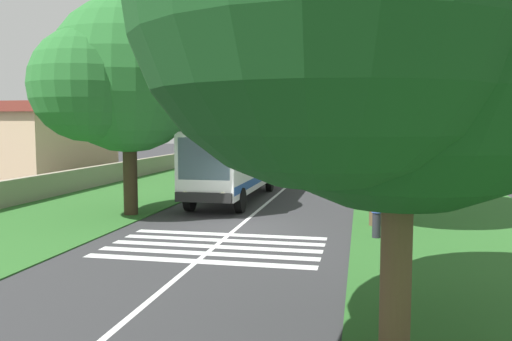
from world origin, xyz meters
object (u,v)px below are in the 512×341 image
utility_pole (226,116)px  roadside_tree_left_0 (124,80)px  roadside_tree_left_2 (290,107)px  pedestrian (377,212)px  trailing_car_1 (296,156)px  roadside_building (36,141)px  trailing_car_2 (305,153)px  trailing_car_0 (331,160)px  roadside_tree_left_1 (193,71)px  roadside_tree_right_3 (367,83)px  roadside_tree_right_2 (387,71)px  roadside_tree_left_3 (226,97)px  trailing_car_3 (338,151)px  coach_bus (236,158)px

utility_pole → roadside_tree_left_0: bearing=179.5°
roadside_tree_left_2 → pedestrian: 55.41m
roadside_tree_left_2 → trailing_car_1: bearing=-170.4°
trailing_car_1 → roadside_building: roadside_building is taller
trailing_car_2 → utility_pole: utility_pole is taller
roadside_tree_left_2 → roadside_building: size_ratio=0.90×
trailing_car_0 → roadside_tree_left_1: roadside_tree_left_1 is taller
trailing_car_1 → roadside_tree_right_3: (8.18, -6.94, 7.82)m
roadside_tree_left_1 → utility_pole: size_ratio=1.14×
trailing_car_0 → trailing_car_1: bearing=33.4°
roadside_building → roadside_tree_left_2: bearing=-17.9°
roadside_tree_right_2 → roadside_tree_right_3: 28.95m
roadside_tree_left_0 → pedestrian: 11.62m
trailing_car_0 → roadside_tree_right_2: size_ratio=0.40×
roadside_tree_left_3 → roadside_tree_right_2: roadside_tree_right_2 is taller
roadside_tree_left_2 → trailing_car_3: bearing=-138.7°
pedestrian → trailing_car_2: bearing=9.5°
trailing_car_1 → trailing_car_2: bearing=-5.1°
trailing_car_2 → roadside_tree_right_3: 10.65m
coach_bus → trailing_car_2: bearing=-0.5°
roadside_tree_left_2 → pedestrian: (-54.17, -10.41, -5.29)m
coach_bus → roadside_tree_right_3: size_ratio=0.94×
roadside_tree_left_1 → roadside_tree_right_2: 11.49m
trailing_car_0 → roadside_tree_left_2: size_ratio=0.43×
trailing_car_2 → utility_pole: size_ratio=0.51×
trailing_car_0 → trailing_car_1: (5.87, 3.87, 0.00)m
roadside_tree_left_2 → roadside_tree_right_2: 42.18m
trailing_car_2 → roadside_tree_left_3: size_ratio=0.47×
trailing_car_2 → roadside_tree_left_1: roadside_tree_left_1 is taller
trailing_car_0 → roadside_tree_left_1: (-15.61, 7.48, 6.43)m
trailing_car_1 → roadside_tree_left_1: bearing=170.5°
coach_bus → roadside_tree_left_2: bearing=4.4°
roadside_tree_right_3 → pedestrian: bearing=-179.9°
trailing_car_2 → roadside_tree_left_0: (-36.64, 3.70, 5.00)m
coach_bus → roadside_tree_right_2: 10.56m
utility_pole → roadside_tree_left_3: bearing=15.4°
trailing_car_3 → roadside_tree_left_1: (-33.35, 7.30, 6.43)m
trailing_car_0 → trailing_car_3: same height
coach_bus → roadside_tree_right_2: size_ratio=1.04×
trailing_car_3 → roadside_tree_left_1: 34.74m
trailing_car_2 → coach_bus: bearing=179.5°
pedestrian → utility_pole: bearing=28.5°
utility_pole → roadside_tree_left_2: bearing=0.4°
trailing_car_3 → roadside_tree_right_2: (-32.59, -4.16, 6.24)m
roadside_tree_right_3 → trailing_car_2: bearing=116.0°
roadside_building → roadside_tree_left_0: bearing=-134.2°
roadside_tree_left_2 → coach_bus: bearing=-175.6°
roadside_tree_right_3 → roadside_tree_left_0: bearing=165.6°
roadside_tree_left_2 → roadside_tree_left_3: 32.63m
trailing_car_2 → roadside_tree_right_2: bearing=-163.9°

